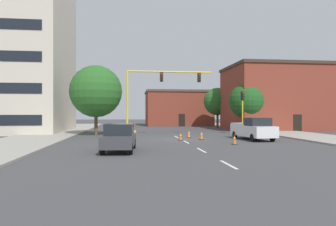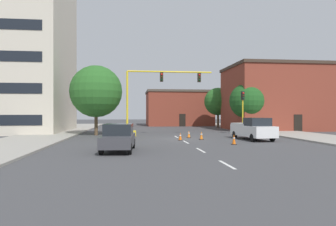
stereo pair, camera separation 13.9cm
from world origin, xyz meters
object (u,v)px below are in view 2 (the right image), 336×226
object	(u,v)px
tree_right_mid	(247,101)
tree_left_near	(96,91)
sedan_dark_gray_near_left	(119,137)
traffic_cone_roadside_c	(201,135)
traffic_signal_gantry	(140,114)
traffic_cone_roadside_b	(180,137)
traffic_light_pole_right	(243,103)
tree_right_far	(218,102)
traffic_cone_roadside_d	(189,134)
pickup_truck_white	(253,129)
traffic_cone_roadside_a	(234,139)

from	to	relation	value
tree_right_mid	tree_left_near	bearing A→B (deg)	-167.20
tree_left_near	sedan_dark_gray_near_left	xyz separation A→B (m)	(2.98, -13.90, -3.83)
tree_right_mid	traffic_cone_roadside_c	distance (m)	13.98
traffic_signal_gantry	traffic_cone_roadside_b	distance (m)	6.67
traffic_signal_gantry	sedan_dark_gray_near_left	distance (m)	12.59
traffic_signal_gantry	traffic_light_pole_right	size ratio (longest dim) A/B	2.06
tree_right_far	traffic_cone_roadside_d	world-z (taller)	tree_right_far
tree_right_far	tree_left_near	distance (m)	22.94
sedan_dark_gray_near_left	traffic_cone_roadside_b	size ratio (longest dim) A/B	6.79
tree_right_far	traffic_cone_roadside_b	bearing A→B (deg)	-114.13
tree_right_far	pickup_truck_white	bearing A→B (deg)	-98.04
sedan_dark_gray_near_left	traffic_light_pole_right	bearing A→B (deg)	45.19
tree_right_far	traffic_cone_roadside_a	bearing A→B (deg)	-103.46
tree_right_mid	traffic_cone_roadside_b	distance (m)	15.66
tree_left_near	traffic_cone_roadside_b	world-z (taller)	tree_left_near
pickup_truck_white	traffic_cone_roadside_d	world-z (taller)	pickup_truck_white
traffic_cone_roadside_a	tree_right_far	bearing A→B (deg)	76.54
tree_right_far	pickup_truck_white	world-z (taller)	tree_right_far
traffic_cone_roadside_d	traffic_signal_gantry	bearing A→B (deg)	148.40
traffic_cone_roadside_a	traffic_cone_roadside_b	distance (m)	5.34
tree_left_near	traffic_cone_roadside_b	size ratio (longest dim) A/B	11.03
traffic_signal_gantry	tree_right_mid	xyz separation A→B (m)	(13.87, 5.70, 1.63)
traffic_cone_roadside_c	tree_left_near	bearing A→B (deg)	147.75
pickup_truck_white	traffic_cone_roadside_c	xyz separation A→B (m)	(-4.53, 0.81, -0.60)
traffic_cone_roadside_d	tree_right_mid	bearing A→B (deg)	42.92
traffic_cone_roadside_b	traffic_signal_gantry	bearing A→B (deg)	122.31
tree_right_far	traffic_cone_roadside_a	size ratio (longest dim) A/B	8.20
traffic_light_pole_right	tree_right_far	bearing A→B (deg)	84.14
traffic_light_pole_right	traffic_cone_roadside_d	xyz separation A→B (m)	(-6.81, -3.69, -3.18)
traffic_cone_roadside_c	tree_right_far	bearing A→B (deg)	70.06
traffic_cone_roadside_c	traffic_cone_roadside_b	bearing A→B (deg)	-165.47
tree_right_mid	traffic_cone_roadside_d	size ratio (longest dim) A/B	8.68
traffic_signal_gantry	traffic_light_pole_right	distance (m)	11.57
traffic_light_pole_right	tree_right_mid	bearing A→B (deg)	63.80
traffic_light_pole_right	pickup_truck_white	bearing A→B (deg)	-103.04
pickup_truck_white	traffic_cone_roadside_b	world-z (taller)	pickup_truck_white
traffic_signal_gantry	pickup_truck_white	distance (m)	11.54
tree_left_near	traffic_cone_roadside_c	bearing A→B (deg)	-32.25
traffic_cone_roadside_a	tree_right_mid	bearing A→B (deg)	65.34
sedan_dark_gray_near_left	traffic_cone_roadside_a	bearing A→B (deg)	19.25
tree_left_near	pickup_truck_white	distance (m)	16.70
tree_right_mid	traffic_cone_roadside_a	world-z (taller)	tree_right_mid
traffic_light_pole_right	tree_left_near	size ratio (longest dim) A/B	0.64
traffic_cone_roadside_c	pickup_truck_white	bearing A→B (deg)	-10.16
traffic_cone_roadside_d	tree_left_near	bearing A→B (deg)	154.90
tree_right_mid	traffic_cone_roadside_a	xyz separation A→B (m)	(-6.93, -15.10, -3.54)
sedan_dark_gray_near_left	traffic_cone_roadside_b	xyz separation A→B (m)	(5.08, 7.01, -0.55)
traffic_light_pole_right	traffic_cone_roadside_c	size ratio (longest dim) A/B	6.32
traffic_signal_gantry	sedan_dark_gray_near_left	xyz separation A→B (m)	(-1.67, -12.40, -1.40)
tree_right_far	traffic_cone_roadside_c	bearing A→B (deg)	-109.94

